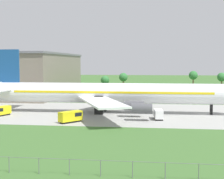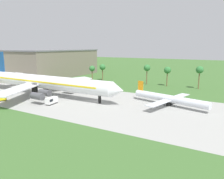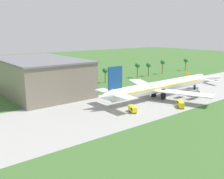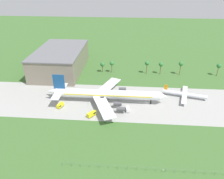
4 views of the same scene
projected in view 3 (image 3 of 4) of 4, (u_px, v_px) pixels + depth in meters
ground_plane at (191, 90)px, 142.02m from camera, size 600.00×600.00×0.00m
taxiway_strip at (191, 90)px, 142.02m from camera, size 320.00×44.00×0.02m
jet_airliner at (161, 86)px, 124.09m from camera, size 76.77×53.20×18.08m
regional_aircraft at (202, 78)px, 163.19m from camera, size 27.88×25.28×7.42m
baggage_tug at (133, 109)px, 101.66m from camera, size 3.63×5.41×2.53m
fuel_truck at (180, 104)px, 108.40m from camera, size 5.26×5.81×2.69m
catering_van at (195, 94)px, 126.13m from camera, size 2.50×5.19×2.49m
terminal_building at (39, 75)px, 134.83m from camera, size 36.72×61.20×18.29m
palm_tree_row at (143, 66)px, 179.94m from camera, size 96.50×3.60×11.27m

